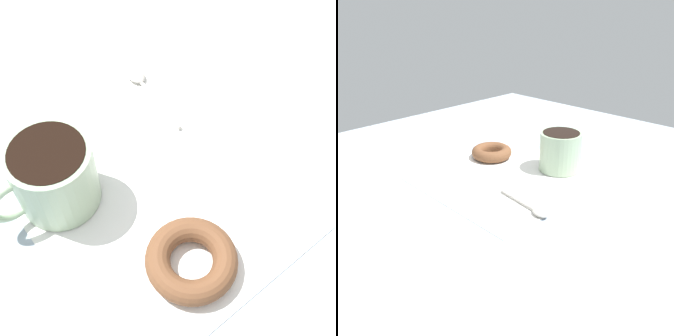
# 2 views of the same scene
# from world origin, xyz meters

# --- Properties ---
(ground_plane) EXTENTS (1.20, 1.20, 0.02)m
(ground_plane) POSITION_xyz_m (0.00, 0.00, -0.01)
(ground_plane) COLOR #99A8B7
(napkin) EXTENTS (0.36, 0.36, 0.00)m
(napkin) POSITION_xyz_m (-0.03, 0.02, 0.00)
(napkin) COLOR white
(napkin) RESTS_ON ground_plane
(coffee_cup) EXTENTS (0.13, 0.10, 0.09)m
(coffee_cup) POSITION_xyz_m (0.09, -0.04, 0.05)
(coffee_cup) COLOR #9EB793
(coffee_cup) RESTS_ON napkin
(donut) EXTENTS (0.10, 0.10, 0.03)m
(donut) POSITION_xyz_m (0.03, 0.12, 0.02)
(donut) COLOR brown
(donut) RESTS_ON napkin
(spoon) EXTENTS (0.03, 0.14, 0.01)m
(spoon) POSITION_xyz_m (-0.10, -0.13, 0.01)
(spoon) COLOR #B7B2A8
(spoon) RESTS_ON napkin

